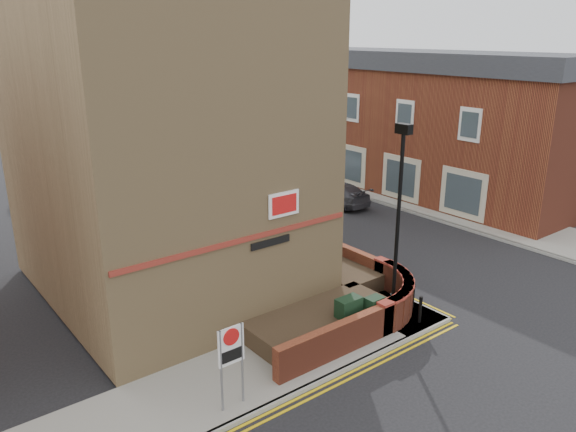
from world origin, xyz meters
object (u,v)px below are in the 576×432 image
at_px(zone_sign, 231,352).
at_px(silver_car_near, 254,198).
at_px(lamppost, 398,223).
at_px(utility_cabinet_large, 348,316).

xyz_separation_m(zone_sign, silver_car_near, (10.00, 13.50, -1.03)).
distance_m(zone_sign, silver_car_near, 16.83).
distance_m(lamppost, zone_sign, 6.85).
bearing_deg(lamppost, zone_sign, -173.93).
xyz_separation_m(lamppost, zone_sign, (-6.60, -0.70, -1.70)).
bearing_deg(lamppost, silver_car_near, 75.12).
height_order(lamppost, utility_cabinet_large, lamppost).
relative_size(utility_cabinet_large, silver_car_near, 0.32).
bearing_deg(silver_car_near, utility_cabinet_large, -102.70).
xyz_separation_m(utility_cabinet_large, silver_car_near, (5.30, 12.70, -0.11)).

